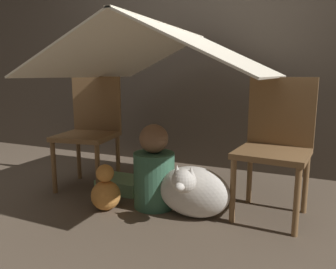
% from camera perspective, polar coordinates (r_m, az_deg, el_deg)
% --- Properties ---
extents(ground_plane, '(8.80, 8.80, 0.00)m').
position_cam_1_polar(ground_plane, '(2.32, -1.59, -12.66)').
color(ground_plane, brown).
extents(wall_back, '(7.00, 0.05, 2.50)m').
position_cam_1_polar(wall_back, '(3.25, 7.52, 16.32)').
color(wall_back, '#4C4238').
rests_on(wall_back, ground_plane).
extents(chair_left, '(0.49, 0.49, 0.89)m').
position_cam_1_polar(chair_left, '(2.75, -13.32, 1.34)').
color(chair_left, brown).
rests_on(chair_left, ground_plane).
extents(chair_right, '(0.47, 0.47, 0.89)m').
position_cam_1_polar(chair_right, '(2.22, 18.24, -1.07)').
color(chair_right, brown).
rests_on(chair_right, ground_plane).
extents(sheet_canopy, '(1.43, 1.43, 0.35)m').
position_cam_1_polar(sheet_canopy, '(2.29, 0.00, 14.28)').
color(sheet_canopy, silver).
extents(person_front, '(0.28, 0.28, 0.58)m').
position_cam_1_polar(person_front, '(2.27, -2.44, -6.50)').
color(person_front, '#38664C').
rests_on(person_front, ground_plane).
extents(dog, '(0.48, 0.41, 0.39)m').
position_cam_1_polar(dog, '(2.13, 4.36, -9.76)').
color(dog, silver).
rests_on(dog, ground_plane).
extents(floor_cushion, '(0.35, 0.28, 0.10)m').
position_cam_1_polar(floor_cushion, '(2.66, -7.94, -8.55)').
color(floor_cushion, '#7FB27F').
rests_on(floor_cushion, ground_plane).
extents(plush_toy, '(0.20, 0.20, 0.32)m').
position_cam_1_polar(plush_toy, '(2.30, -10.80, -9.71)').
color(plush_toy, '#D88C3F').
rests_on(plush_toy, ground_plane).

